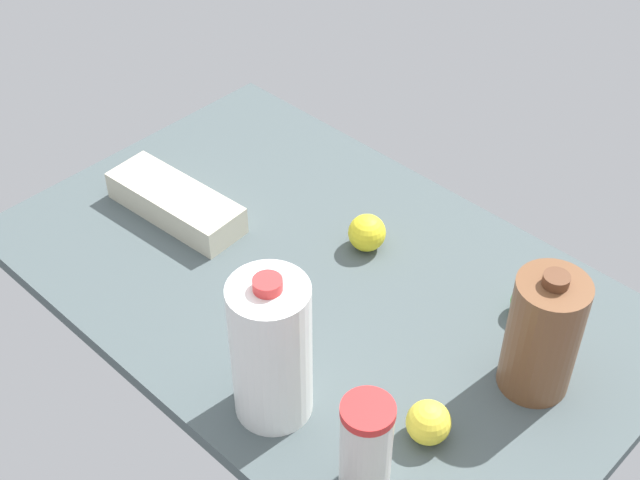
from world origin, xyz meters
The scene contains 8 objects.
countertop centered at (0.00, 0.00, 1.50)cm, with size 120.00×76.00×3.00cm, color #455153.
milk_jug centered at (-14.68, 25.89, 16.26)cm, with size 12.48×12.48×28.09cm.
egg_carton centered at (33.94, 6.19, 6.01)cm, with size 29.68×10.40×6.01cm, color beige.
tumbler_cup centered at (-34.99, 27.01, 12.32)cm, with size 7.75×7.75×18.55cm.
chocolate_milk_jug centered at (-41.69, -7.06, 14.26)cm, with size 11.65×11.65×24.08cm.
lemon_far_back centered at (-0.48, -12.88, 6.62)cm, with size 7.25×7.25×7.25cm, color yellow.
lime_near_front centered at (-32.09, -19.09, 5.87)cm, with size 5.73×5.73×5.73cm, color #5CAA3E.
lemon_beside_bowl centered at (-36.15, 13.58, 6.53)cm, with size 7.06×7.06×7.06cm, color yellow.
Camera 1 is at (-82.01, 85.21, 117.84)cm, focal length 50.00 mm.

